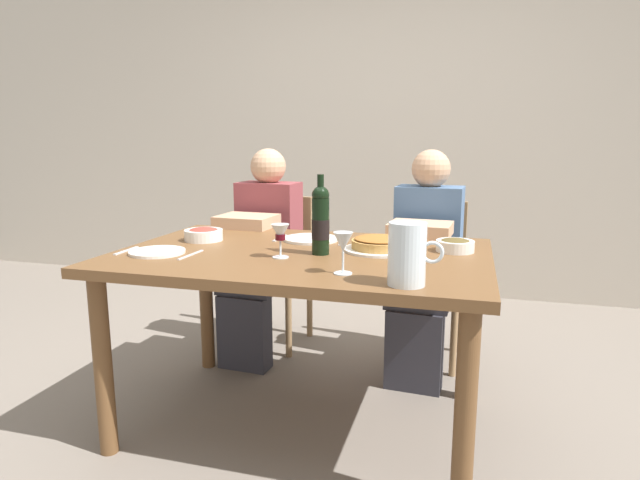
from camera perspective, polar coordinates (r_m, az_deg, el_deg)
ground_plane at (r=2.47m, az=-1.79°, el=-18.80°), size 8.00×8.00×0.00m
back_wall at (r=4.29m, az=7.16°, el=13.21°), size 8.00×0.10×2.80m
dining_table at (r=2.21m, az=-1.89°, el=-3.60°), size 1.50×1.00×0.76m
wine_bottle at (r=2.12m, az=0.06°, el=2.12°), size 0.07×0.07×0.32m
water_pitcher at (r=1.70m, az=9.28°, el=-1.88°), size 0.17×0.12×0.20m
baked_tart at (r=2.22m, az=6.34°, el=-0.45°), size 0.29×0.29×0.06m
salad_bowl at (r=2.48m, az=-12.30°, el=0.65°), size 0.17×0.17×0.06m
olive_bowl at (r=2.26m, az=14.20°, el=-0.49°), size 0.15×0.15×0.05m
wine_glass_left_diner at (r=2.07m, az=-4.26°, el=0.63°), size 0.07×0.07×0.13m
wine_glass_right_diner at (r=1.82m, az=2.48°, el=-0.41°), size 0.07×0.07×0.15m
dinner_plate_left_setting at (r=2.26m, az=-16.95°, el=-1.22°), size 0.22×0.22×0.01m
dinner_plate_right_setting at (r=2.43m, az=-0.98°, el=0.12°), size 0.25×0.25×0.01m
fork_left_setting at (r=2.34m, az=-19.95°, el=-1.08°), size 0.02×0.16×0.00m
knife_left_setting at (r=2.18m, az=-13.62°, el=-1.55°), size 0.02×0.18×0.00m
knife_right_setting at (r=2.40m, az=2.46°, el=-0.14°), size 0.02×0.18×0.00m
spoon_right_setting at (r=2.48m, az=-4.30°, el=0.21°), size 0.02×0.16×0.00m
chair_left at (r=3.24m, az=-4.51°, el=-2.08°), size 0.42×0.42×0.87m
diner_left at (r=3.00m, az=-6.31°, el=-0.81°), size 0.35×0.52×1.16m
chair_right at (r=3.05m, az=11.60°, el=-3.08°), size 0.43×0.43×0.87m
diner_right at (r=2.79m, az=11.06°, el=-1.82°), size 0.36×0.52×1.16m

